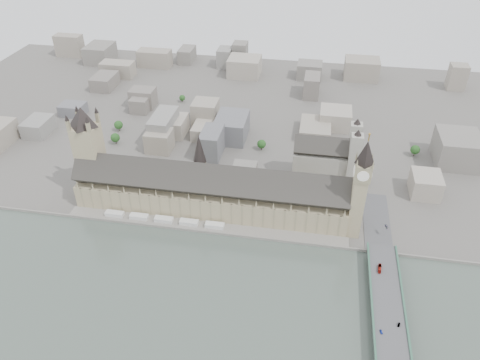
% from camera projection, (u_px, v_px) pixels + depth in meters
% --- Properties ---
extents(ground, '(900.00, 900.00, 0.00)m').
position_uv_depth(ground, '(206.00, 223.00, 450.81)').
color(ground, '#595651').
rests_on(ground, ground).
extents(embankment_wall, '(600.00, 1.50, 3.00)m').
position_uv_depth(embankment_wall, '(202.00, 232.00, 437.82)').
color(embankment_wall, slate).
rests_on(embankment_wall, ground).
extents(river_terrace, '(270.00, 15.00, 2.00)m').
position_uv_depth(river_terrace, '(204.00, 227.00, 444.17)').
color(river_terrace, slate).
rests_on(river_terrace, ground).
extents(terrace_tents, '(118.00, 7.00, 4.00)m').
position_uv_depth(terrace_tents, '(164.00, 219.00, 448.58)').
color(terrace_tents, silver).
rests_on(terrace_tents, river_terrace).
extents(palace_of_westminster, '(265.00, 40.73, 55.44)m').
position_uv_depth(palace_of_westminster, '(210.00, 192.00, 453.80)').
color(palace_of_westminster, '#9C8A6A').
rests_on(palace_of_westminster, ground).
extents(elizabeth_tower, '(17.00, 17.00, 107.50)m').
position_uv_depth(elizabeth_tower, '(361.00, 183.00, 404.46)').
color(elizabeth_tower, '#9C8A6A').
rests_on(elizabeth_tower, ground).
extents(victoria_tower, '(30.00, 30.00, 100.00)m').
position_uv_depth(victoria_tower, '(89.00, 149.00, 457.78)').
color(victoria_tower, '#9C8A6A').
rests_on(victoria_tower, ground).
extents(central_tower, '(13.00, 13.00, 48.00)m').
position_uv_depth(central_tower, '(200.00, 157.00, 440.24)').
color(central_tower, '#9B8C6B').
rests_on(central_tower, ground).
extents(westminster_bridge, '(25.00, 325.00, 10.25)m').
position_uv_depth(westminster_bridge, '(387.00, 315.00, 353.97)').
color(westminster_bridge, '#474749').
rests_on(westminster_bridge, ground).
extents(westminster_abbey, '(68.00, 36.00, 64.00)m').
position_uv_depth(westminster_abbey, '(327.00, 160.00, 497.53)').
color(westminster_abbey, gray).
rests_on(westminster_abbey, ground).
extents(city_skyline_inland, '(720.00, 360.00, 38.00)m').
position_uv_depth(city_skyline_inland, '(247.00, 98.00, 638.18)').
color(city_skyline_inland, gray).
rests_on(city_skyline_inland, ground).
extents(park_trees, '(110.00, 30.00, 15.00)m').
position_uv_depth(park_trees, '(210.00, 180.00, 496.50)').
color(park_trees, '#1B4819').
rests_on(park_trees, ground).
extents(red_bus_north, '(3.34, 10.11, 2.76)m').
position_uv_depth(red_bus_north, '(380.00, 268.00, 384.75)').
color(red_bus_north, '#A31D12').
rests_on(red_bus_north, westminster_bridge).
extents(car_blue, '(2.32, 3.93, 1.26)m').
position_uv_depth(car_blue, '(381.00, 332.00, 334.40)').
color(car_blue, '#172D97').
rests_on(car_blue, westminster_bridge).
extents(car_silver, '(2.57, 4.15, 1.29)m').
position_uv_depth(car_silver, '(399.00, 325.00, 339.43)').
color(car_silver, gray).
rests_on(car_silver, westminster_bridge).
extents(car_approach, '(3.26, 5.77, 1.58)m').
position_uv_depth(car_approach, '(387.00, 227.00, 428.99)').
color(car_approach, gray).
rests_on(car_approach, westminster_bridge).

